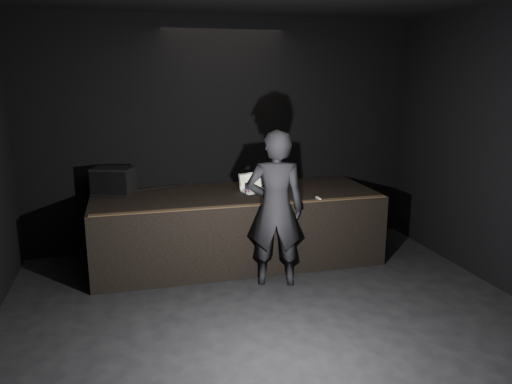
{
  "coord_description": "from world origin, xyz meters",
  "views": [
    {
      "loc": [
        -1.47,
        -4.02,
        2.65
      ],
      "look_at": [
        0.19,
        2.3,
        1.1
      ],
      "focal_mm": 35.0,
      "sensor_mm": 36.0,
      "label": 1
    }
  ],
  "objects": [
    {
      "name": "room_walls",
      "position": [
        0.0,
        0.0,
        2.02
      ],
      "size": [
        6.1,
        7.1,
        3.52
      ],
      "color": "black",
      "rests_on": "ground"
    },
    {
      "name": "stage_monitor",
      "position": [
        -1.67,
        3.16,
        1.19
      ],
      "size": [
        0.66,
        0.58,
        0.37
      ],
      "rotation": [
        0.0,
        0.0,
        -0.36
      ],
      "color": "black",
      "rests_on": "stage_riser"
    },
    {
      "name": "stage_riser",
      "position": [
        0.0,
        2.73,
        0.5
      ],
      "size": [
        4.0,
        1.5,
        1.0
      ],
      "primitive_type": "cube",
      "color": "black",
      "rests_on": "ground"
    },
    {
      "name": "wii_remote",
      "position": [
        1.01,
        2.1,
        1.01
      ],
      "size": [
        0.04,
        0.13,
        0.02
      ],
      "primitive_type": "cube",
      "rotation": [
        0.0,
        0.0,
        -0.03
      ],
      "color": "white",
      "rests_on": "stage_riser"
    },
    {
      "name": "laptop",
      "position": [
        0.28,
        2.81,
        1.06
      ],
      "size": [
        0.42,
        0.39,
        0.25
      ],
      "rotation": [
        0.0,
        0.0,
        0.22
      ],
      "color": "white",
      "rests_on": "stage_riser"
    },
    {
      "name": "riser_lip",
      "position": [
        0.0,
        2.02,
        1.01
      ],
      "size": [
        3.92,
        0.1,
        0.01
      ],
      "primitive_type": "cube",
      "color": "brown",
      "rests_on": "stage_riser"
    },
    {
      "name": "cable",
      "position": [
        -0.97,
        3.33,
        1.01
      ],
      "size": [
        0.89,
        0.32,
        0.02
      ],
      "primitive_type": "cylinder",
      "rotation": [
        0.0,
        1.57,
        0.33
      ],
      "color": "black",
      "rests_on": "stage_riser"
    },
    {
      "name": "beer_can",
      "position": [
        0.15,
        2.67,
        1.08
      ],
      "size": [
        0.07,
        0.07,
        0.16
      ],
      "color": "silver",
      "rests_on": "stage_riser"
    },
    {
      "name": "person",
      "position": [
        0.3,
        1.78,
        1.0
      ],
      "size": [
        0.83,
        0.65,
        2.0
      ],
      "primitive_type": "imported",
      "rotation": [
        0.0,
        0.0,
        2.89
      ],
      "color": "black",
      "rests_on": "ground"
    },
    {
      "name": "ground",
      "position": [
        0.0,
        0.0,
        0.0
      ],
      "size": [
        7.0,
        7.0,
        0.0
      ],
      "primitive_type": "plane",
      "color": "black",
      "rests_on": "ground"
    },
    {
      "name": "plastic_cup",
      "position": [
        0.29,
        2.95,
        1.06
      ],
      "size": [
        0.09,
        0.09,
        0.11
      ],
      "primitive_type": "cylinder",
      "color": "white",
      "rests_on": "stage_riser"
    }
  ]
}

